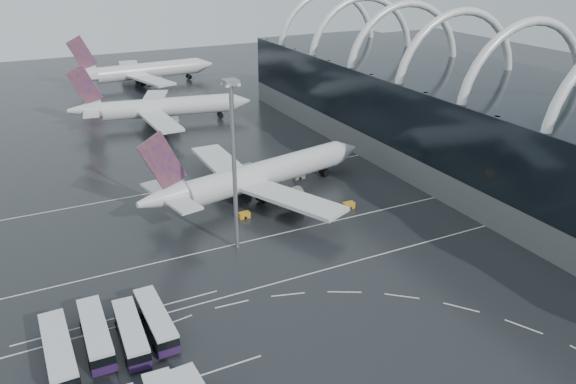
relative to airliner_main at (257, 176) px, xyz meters
name	(u,v)px	position (x,y,z in m)	size (l,w,h in m)	color
ground	(278,275)	(-9.02, -28.38, -4.50)	(420.00, 420.00, 0.00)	black
terminal	(489,123)	(52.54, -8.54, 6.37)	(42.00, 160.00, 34.90)	#56585A
lane_marking_near	(283,281)	(-9.02, -30.38, -4.50)	(120.00, 0.25, 0.01)	silver
lane_marking_mid	(248,241)	(-9.02, -16.38, -4.50)	(120.00, 0.25, 0.01)	silver
lane_marking_far	(197,185)	(-9.02, 11.62, -4.50)	(120.00, 0.25, 0.01)	silver
bus_bay_line_north	(121,317)	(-33.02, -28.38, -4.50)	(28.00, 0.25, 0.01)	silver
airliner_main	(257,176)	(0.00, 0.00, 0.00)	(52.78, 45.55, 17.97)	silver
airliner_gate_b	(160,108)	(-4.06, 59.71, -0.06)	(51.06, 45.34, 17.76)	silver
airliner_gate_c	(142,72)	(2.74, 110.60, 0.27)	(53.58, 49.38, 19.09)	silver
bus_row_near_a	(59,352)	(-41.49, -34.88, -2.63)	(3.46, 13.86, 3.40)	#2C1645
bus_row_near_b	(96,333)	(-36.89, -33.05, -2.74)	(3.31, 13.08, 3.21)	#2C1645
bus_row_near_c	(131,332)	(-32.81, -34.72, -2.84)	(3.30, 12.40, 3.03)	#2C1645
bus_row_near_d	(156,320)	(-29.33, -33.54, -2.81)	(3.15, 12.54, 3.08)	#2C1645
floodlight_mast	(233,147)	(-11.44, -17.68, 13.50)	(2.19, 2.19, 28.62)	gray
gse_cart_belly_a	(349,205)	(13.76, -12.81, -3.90)	(2.21, 1.31, 1.21)	orange
gse_cart_belly_b	(299,176)	(12.14, 4.96, -3.85)	(2.37, 1.40, 1.29)	slate
gse_cart_belly_c	(244,215)	(-6.00, -7.61, -3.94)	(2.06, 1.22, 1.12)	orange
gse_cart_belly_e	(277,174)	(8.31, 8.15, -3.88)	(2.27, 1.34, 1.24)	orange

